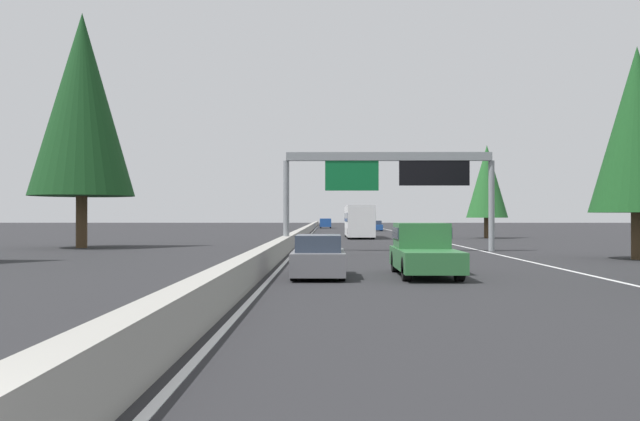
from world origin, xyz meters
The scene contains 13 objects.
ground_plane centered at (60.00, 0.00, 0.00)m, with size 320.00×320.00×0.00m, color #262628.
median_barrier centered at (80.00, 0.30, 0.45)m, with size 180.00×0.56×0.90m, color #9E9B93.
shoulder_stripe_right centered at (70.00, -11.52, 0.01)m, with size 160.00×0.16×0.01m, color silver.
shoulder_stripe_median centered at (70.00, -0.25, 0.01)m, with size 160.00×0.16×0.01m, color silver.
sign_gantry_overhead centered at (39.51, -6.04, 4.73)m, with size 0.50×12.68×5.94m.
sedan_mid_left centered at (21.57, -1.87, 0.68)m, with size 4.40×1.80×1.47m.
pickup_far_right centered at (22.41, -5.61, 0.91)m, with size 5.60×2.00×1.86m.
bus_mid_right centered at (65.82, -5.24, 1.72)m, with size 11.50×2.55×3.10m.
sedan_far_left centered at (97.74, -9.05, 0.68)m, with size 4.40×1.80×1.47m.
minivan_far_center centered at (119.98, -1.85, 0.95)m, with size 5.00×1.95×1.69m.
conifer_right_near centered at (31.66, -17.28, 6.32)m, with size 4.58×4.58×10.41m.
conifer_right_mid centered at (64.74, -17.45, 5.42)m, with size 3.93×3.93×8.92m.
conifer_left_near centered at (43.96, 14.20, 9.55)m, with size 6.91×6.91×15.69m.
Camera 1 is at (-2.78, -2.18, 2.12)m, focal length 39.61 mm.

